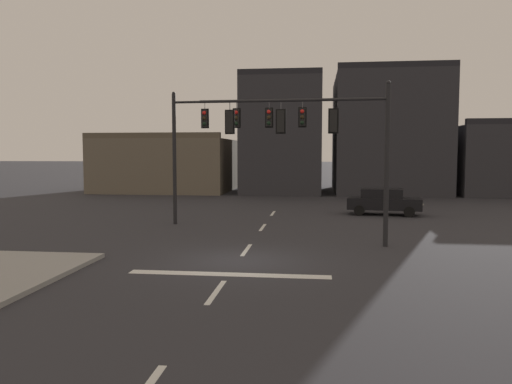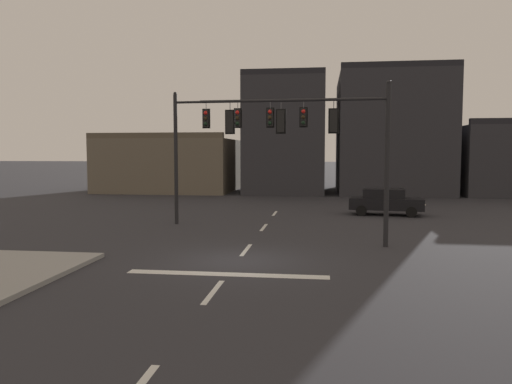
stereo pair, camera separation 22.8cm
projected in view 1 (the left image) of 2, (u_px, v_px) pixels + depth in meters
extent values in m
plane|color=#2B2B30|center=(239.00, 261.00, 17.67)|extent=(400.00, 400.00, 0.00)
cube|color=silver|center=(229.00, 274.00, 15.69)|extent=(6.40, 0.50, 0.01)
cube|color=silver|center=(216.00, 292.00, 13.71)|extent=(0.16, 2.40, 0.01)
cube|color=silver|center=(246.00, 250.00, 19.65)|extent=(0.16, 2.40, 0.01)
cube|color=silver|center=(263.00, 227.00, 25.59)|extent=(0.16, 2.40, 0.01)
cube|color=silver|center=(273.00, 213.00, 31.53)|extent=(0.16, 2.40, 0.01)
cylinder|color=black|center=(387.00, 166.00, 20.14)|extent=(0.20, 0.20, 6.54)
cylinder|color=black|center=(291.00, 100.00, 20.52)|extent=(7.73, 0.38, 0.12)
sphere|color=black|center=(388.00, 83.00, 19.88)|extent=(0.18, 0.18, 0.18)
cylinder|color=#56565B|center=(334.00, 105.00, 20.27)|extent=(0.03, 0.03, 0.35)
cube|color=black|center=(333.00, 121.00, 20.32)|extent=(0.31, 0.25, 0.90)
sphere|color=red|center=(333.00, 114.00, 20.43)|extent=(0.20, 0.20, 0.20)
sphere|color=#2D2314|center=(333.00, 121.00, 20.45)|extent=(0.20, 0.20, 0.20)
sphere|color=black|center=(333.00, 128.00, 20.47)|extent=(0.20, 0.20, 0.20)
cube|color=black|center=(333.00, 121.00, 20.30)|extent=(0.42, 0.04, 1.02)
cylinder|color=#56565B|center=(281.00, 106.00, 20.60)|extent=(0.03, 0.03, 0.35)
cube|color=black|center=(281.00, 121.00, 20.65)|extent=(0.31, 0.25, 0.90)
sphere|color=red|center=(281.00, 115.00, 20.76)|extent=(0.20, 0.20, 0.20)
sphere|color=#2D2314|center=(281.00, 122.00, 20.78)|extent=(0.20, 0.20, 0.20)
sphere|color=black|center=(281.00, 129.00, 20.80)|extent=(0.20, 0.20, 0.20)
cube|color=black|center=(281.00, 121.00, 20.63)|extent=(0.42, 0.04, 1.02)
cylinder|color=#56565B|center=(230.00, 107.00, 20.93)|extent=(0.03, 0.03, 0.35)
cube|color=black|center=(230.00, 122.00, 20.98)|extent=(0.31, 0.25, 0.90)
sphere|color=red|center=(231.00, 115.00, 21.09)|extent=(0.20, 0.20, 0.20)
sphere|color=#2D2314|center=(231.00, 122.00, 21.11)|extent=(0.20, 0.20, 0.20)
sphere|color=black|center=(231.00, 129.00, 21.13)|extent=(0.20, 0.20, 0.20)
cube|color=black|center=(230.00, 122.00, 20.96)|extent=(0.42, 0.04, 1.02)
cylinder|color=black|center=(174.00, 160.00, 26.55)|extent=(0.20, 0.20, 6.87)
cylinder|color=black|center=(246.00, 101.00, 25.61)|extent=(7.79, 0.61, 0.12)
sphere|color=black|center=(174.00, 93.00, 26.28)|extent=(0.18, 0.18, 0.18)
cylinder|color=#56565B|center=(205.00, 106.00, 26.03)|extent=(0.03, 0.03, 0.35)
cube|color=black|center=(205.00, 118.00, 26.08)|extent=(0.31, 0.26, 0.90)
sphere|color=red|center=(204.00, 113.00, 25.93)|extent=(0.20, 0.20, 0.20)
sphere|color=#2D2314|center=(204.00, 118.00, 25.95)|extent=(0.20, 0.20, 0.20)
sphere|color=black|center=(204.00, 124.00, 25.97)|extent=(0.20, 0.20, 0.20)
cube|color=black|center=(205.00, 119.00, 26.10)|extent=(0.42, 0.06, 1.02)
cylinder|color=#56565B|center=(237.00, 106.00, 25.72)|extent=(0.03, 0.03, 0.35)
cube|color=black|center=(237.00, 118.00, 25.77)|extent=(0.31, 0.26, 0.90)
sphere|color=red|center=(236.00, 112.00, 25.62)|extent=(0.20, 0.20, 0.20)
sphere|color=#2D2314|center=(236.00, 118.00, 25.64)|extent=(0.20, 0.20, 0.20)
sphere|color=black|center=(236.00, 123.00, 25.66)|extent=(0.20, 0.20, 0.20)
cube|color=black|center=(237.00, 118.00, 25.79)|extent=(0.42, 0.06, 1.02)
cylinder|color=#56565B|center=(269.00, 105.00, 25.41)|extent=(0.03, 0.03, 0.35)
cube|color=black|center=(269.00, 118.00, 25.46)|extent=(0.31, 0.26, 0.90)
sphere|color=red|center=(269.00, 112.00, 25.31)|extent=(0.20, 0.20, 0.20)
sphere|color=#2D2314|center=(269.00, 117.00, 25.33)|extent=(0.20, 0.20, 0.20)
sphere|color=black|center=(269.00, 123.00, 25.36)|extent=(0.20, 0.20, 0.20)
cube|color=black|center=(269.00, 118.00, 25.48)|extent=(0.42, 0.06, 1.02)
cylinder|color=#56565B|center=(302.00, 105.00, 25.11)|extent=(0.03, 0.03, 0.35)
cube|color=black|center=(302.00, 117.00, 25.15)|extent=(0.31, 0.26, 0.90)
sphere|color=red|center=(302.00, 111.00, 25.00)|extent=(0.20, 0.20, 0.20)
sphere|color=#2D2314|center=(302.00, 117.00, 25.03)|extent=(0.20, 0.20, 0.20)
sphere|color=black|center=(302.00, 123.00, 25.05)|extent=(0.20, 0.20, 0.20)
cube|color=black|center=(302.00, 117.00, 25.17)|extent=(0.42, 0.06, 1.02)
cube|color=black|center=(384.00, 203.00, 30.75)|extent=(4.60, 2.38, 0.70)
cube|color=black|center=(382.00, 193.00, 30.74)|extent=(2.66, 1.92, 0.56)
cube|color=#2D3842|center=(395.00, 194.00, 30.54)|extent=(0.45, 1.54, 0.47)
cube|color=#2D3842|center=(362.00, 193.00, 31.03)|extent=(0.42, 1.54, 0.46)
cylinder|color=black|center=(408.00, 209.00, 31.23)|extent=(0.66, 0.30, 0.64)
cylinder|color=black|center=(409.00, 212.00, 29.59)|extent=(0.66, 0.30, 0.64)
cylinder|color=black|center=(361.00, 208.00, 31.96)|extent=(0.66, 0.30, 0.64)
cylinder|color=black|center=(359.00, 210.00, 30.32)|extent=(0.66, 0.30, 0.64)
sphere|color=silver|center=(421.00, 203.00, 30.75)|extent=(0.16, 0.16, 0.16)
sphere|color=silver|center=(422.00, 205.00, 29.64)|extent=(0.16, 0.16, 0.16)
cube|color=maroon|center=(348.00, 201.00, 31.29)|extent=(0.22, 1.36, 0.12)
cube|color=#665B4C|center=(168.00, 165.00, 50.59)|extent=(12.75, 11.07, 5.13)
cube|color=brown|center=(151.00, 135.00, 45.19)|extent=(12.75, 0.60, 0.50)
cube|color=#2D2D33|center=(283.00, 138.00, 49.09)|extent=(7.38, 11.28, 10.58)
cube|color=black|center=(280.00, 72.00, 43.37)|extent=(7.38, 0.60, 0.50)
cube|color=#2D2D33|center=(386.00, 136.00, 48.53)|extent=(9.98, 12.60, 10.97)
cube|color=black|center=(398.00, 65.00, 42.15)|extent=(9.98, 0.60, 0.50)
cube|color=#2D2D33|center=(498.00, 161.00, 45.62)|extent=(8.08, 8.68, 6.17)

